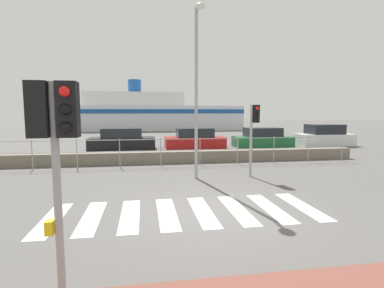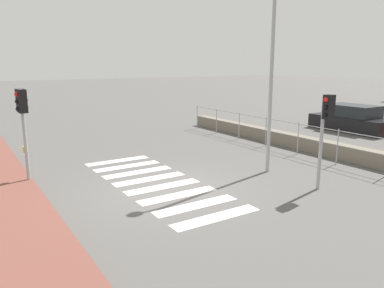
# 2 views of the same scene
# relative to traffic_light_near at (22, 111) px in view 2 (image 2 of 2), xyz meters

# --- Properties ---
(ground_plane) EXTENTS (160.00, 160.00, 0.00)m
(ground_plane) POSITION_rel_traffic_light_near_xyz_m (2.77, 3.30, -2.24)
(ground_plane) COLOR #565451
(sidewalk_brick) EXTENTS (24.00, 1.80, 0.12)m
(sidewalk_brick) POSITION_rel_traffic_light_near_xyz_m (2.77, -0.80, -2.18)
(sidewalk_brick) COLOR brown
(sidewalk_brick) RESTS_ON ground_plane
(crosswalk) EXTENTS (6.75, 2.40, 0.01)m
(crosswalk) POSITION_rel_traffic_light_near_xyz_m (2.07, 3.30, -2.24)
(crosswalk) COLOR silver
(crosswalk) RESTS_ON ground_plane
(seawall) EXTENTS (18.45, 0.55, 0.56)m
(seawall) POSITION_rel_traffic_light_near_xyz_m (2.77, 10.72, -1.96)
(seawall) COLOR slate
(seawall) RESTS_ON ground_plane
(harbor_fence) EXTENTS (16.64, 0.04, 1.31)m
(harbor_fence) POSITION_rel_traffic_light_near_xyz_m (2.77, 9.84, -1.39)
(harbor_fence) COLOR #9EA0A3
(harbor_fence) RESTS_ON ground_plane
(traffic_light_near) EXTENTS (0.58, 0.41, 2.87)m
(traffic_light_near) POSITION_rel_traffic_light_near_xyz_m (0.00, 0.00, 0.00)
(traffic_light_near) COLOR #9EA0A3
(traffic_light_near) RESTS_ON ground_plane
(traffic_light_far) EXTENTS (0.34, 0.32, 2.77)m
(traffic_light_far) POSITION_rel_traffic_light_near_xyz_m (5.25, 7.03, -0.21)
(traffic_light_far) COLOR #9EA0A3
(traffic_light_far) RESTS_ON ground_plane
(streetlamp) EXTENTS (0.32, 1.02, 6.21)m
(streetlamp) POSITION_rel_traffic_light_near_xyz_m (3.02, 6.89, 1.58)
(streetlamp) COLOR #9EA0A3
(streetlamp) RESTS_ON ground_plane
(parked_car_black) EXTENTS (4.32, 1.89, 1.42)m
(parked_car_black) POSITION_rel_traffic_light_near_xyz_m (-0.35, 16.51, -1.64)
(parked_car_black) COLOR black
(parked_car_black) RESTS_ON ground_plane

